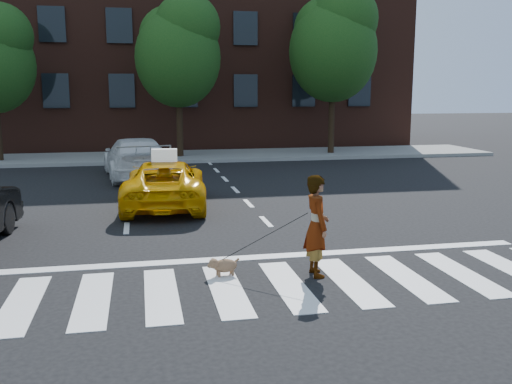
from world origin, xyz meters
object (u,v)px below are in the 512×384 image
tree_right (334,40)px  woman (317,226)px  taxi (165,184)px  tree_mid (179,47)px  white_suv (136,158)px  dog (223,265)px

tree_right → woman: size_ratio=4.54×
tree_right → taxi: size_ratio=1.74×
tree_mid → woman: size_ratio=4.19×
woman → tree_mid: bearing=3.2°
white_suv → woman: bearing=98.0°
tree_mid → taxi: 11.21m
woman → white_suv: bearing=14.2°
white_suv → woman: size_ratio=2.88×
taxi → white_suv: (-0.77, 5.16, 0.09)m
tree_right → woman: bearing=-109.8°
tree_right → dog: tree_right is taller
tree_mid → white_suv: 6.89m
taxi → dog: size_ratio=7.86×
tree_right → woman: 18.16m
tree_right → woman: (-5.96, -16.58, -4.42)m
tree_right → dog: (-7.50, -16.33, -5.08)m
taxi → white_suv: bearing=-77.2°
tree_mid → dog: size_ratio=12.59×
white_suv → tree_right: bearing=-156.6°
taxi → dog: (0.67, -6.01, -0.43)m
tree_mid → woman: 17.08m
taxi → white_suv: 5.22m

